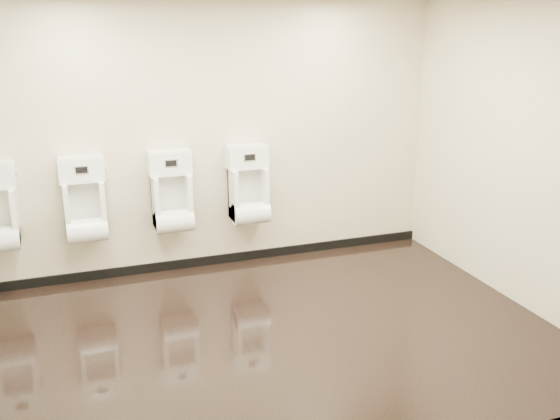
# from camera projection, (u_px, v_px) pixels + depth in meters

# --- Properties ---
(ground) EXTENTS (5.00, 3.50, 0.00)m
(ground) POSITION_uv_depth(u_px,v_px,m) (263.00, 336.00, 5.33)
(ground) COLOR black
(ground) RESTS_ON ground
(back_wall) EXTENTS (5.00, 0.02, 2.80)m
(back_wall) POSITION_uv_depth(u_px,v_px,m) (210.00, 139.00, 6.49)
(back_wall) COLOR beige
(back_wall) RESTS_ON ground
(front_wall) EXTENTS (5.00, 0.02, 2.80)m
(front_wall) POSITION_uv_depth(u_px,v_px,m) (362.00, 253.00, 3.34)
(front_wall) COLOR beige
(front_wall) RESTS_ON ground
(right_wall) EXTENTS (0.02, 3.50, 2.80)m
(right_wall) POSITION_uv_depth(u_px,v_px,m) (521.00, 155.00, 5.71)
(right_wall) COLOR beige
(right_wall) RESTS_ON ground
(skirting_back) EXTENTS (5.00, 0.02, 0.10)m
(skirting_back) POSITION_uv_depth(u_px,v_px,m) (214.00, 260.00, 6.88)
(skirting_back) COLOR black
(skirting_back) RESTS_ON ground
(urinal_1) EXTENTS (0.44, 0.33, 0.82)m
(urinal_1) POSITION_uv_depth(u_px,v_px,m) (85.00, 206.00, 6.11)
(urinal_1) COLOR white
(urinal_1) RESTS_ON back_wall
(urinal_2) EXTENTS (0.44, 0.33, 0.82)m
(urinal_2) POSITION_uv_depth(u_px,v_px,m) (172.00, 198.00, 6.38)
(urinal_2) COLOR white
(urinal_2) RESTS_ON back_wall
(urinal_3) EXTENTS (0.44, 0.33, 0.82)m
(urinal_3) POSITION_uv_depth(u_px,v_px,m) (249.00, 190.00, 6.64)
(urinal_3) COLOR white
(urinal_3) RESTS_ON back_wall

